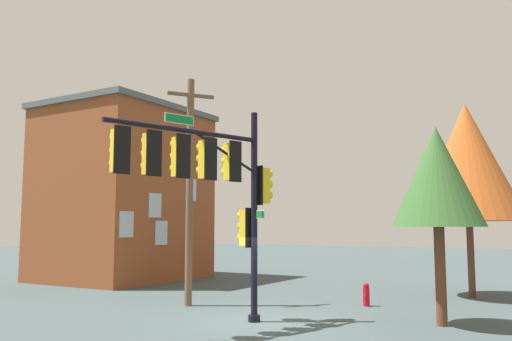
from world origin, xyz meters
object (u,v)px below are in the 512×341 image
(brick_building, at_px, (124,193))
(signal_pole_assembly, at_px, (210,178))
(fire_hydrant, at_px, (366,294))
(tree_near, at_px, (437,177))
(utility_pole, at_px, (190,186))
(tree_far, at_px, (467,162))

(brick_building, bearing_deg, signal_pole_assembly, 53.88)
(fire_hydrant, xyz_separation_m, tree_near, (2.57, 3.14, 3.88))
(tree_near, height_order, brick_building, brick_building)
(tree_near, xyz_separation_m, brick_building, (-5.15, -17.69, 0.36))
(brick_building, bearing_deg, fire_hydrant, 79.95)
(signal_pole_assembly, relative_size, brick_building, 0.69)
(utility_pole, distance_m, fire_hydrant, 7.51)
(signal_pole_assembly, relative_size, utility_pole, 0.76)
(tree_near, bearing_deg, fire_hydrant, -129.33)
(signal_pole_assembly, bearing_deg, fire_hydrant, 158.81)
(utility_pole, distance_m, brick_building, 10.67)
(utility_pole, relative_size, tree_near, 1.43)
(signal_pole_assembly, distance_m, utility_pole, 4.40)
(utility_pole, xyz_separation_m, fire_hydrant, (-3.18, 5.57, -3.92))
(utility_pole, bearing_deg, tree_far, 132.06)
(utility_pole, xyz_separation_m, tree_near, (-0.61, 8.71, -0.04))
(tree_far, bearing_deg, tree_near, 2.01)
(fire_hydrant, height_order, tree_far, tree_far)
(signal_pole_assembly, distance_m, tree_near, 6.68)
(utility_pole, bearing_deg, signal_pole_assembly, 45.52)
(signal_pole_assembly, xyz_separation_m, fire_hydrant, (-6.26, 2.43, -3.82))
(fire_hydrant, relative_size, tree_near, 0.14)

